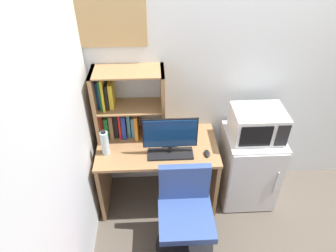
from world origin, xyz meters
TOP-DOWN VIEW (x-y plane):
  - wall_back at (0.40, 0.02)m, footprint 6.40×0.04m
  - wall_left at (-1.62, -1.60)m, footprint 0.04×4.40m
  - desk at (-0.98, -0.32)m, footprint 1.14×0.63m
  - hutch_bookshelf at (-1.30, -0.13)m, footprint 0.64×0.29m
  - monitor at (-0.86, -0.43)m, footprint 0.49×0.20m
  - keyboard at (-0.86, -0.46)m, footprint 0.41×0.16m
  - computer_mouse at (-0.53, -0.47)m, footprint 0.05×0.10m
  - water_bottle at (-1.45, -0.41)m, footprint 0.07×0.07m
  - mini_fridge at (-0.04, -0.31)m, footprint 0.54×0.55m
  - microwave at (-0.04, -0.31)m, footprint 0.47×0.38m
  - desk_chair at (-0.75, -0.87)m, footprint 0.54×0.54m
  - wall_corkboard at (-1.43, -0.01)m, footprint 0.78×0.02m

SIDE VIEW (x-z plane):
  - desk_chair at x=-0.75m, z-range -0.06..0.79m
  - mini_fridge at x=-0.04m, z-range 0.00..0.82m
  - desk at x=-0.98m, z-range 0.14..0.89m
  - keyboard at x=-0.86m, z-range 0.75..0.77m
  - computer_mouse at x=-0.53m, z-range 0.75..0.78m
  - water_bottle at x=-1.45m, z-range 0.74..1.00m
  - monitor at x=-0.86m, z-range 0.76..1.15m
  - microwave at x=-0.04m, z-range 0.82..1.10m
  - hutch_bookshelf at x=-1.30m, z-range 0.71..1.42m
  - wall_back at x=0.40m, z-range 0.00..2.60m
  - wall_left at x=-1.62m, z-range 0.00..2.60m
  - wall_corkboard at x=-1.43m, z-range 1.62..2.05m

